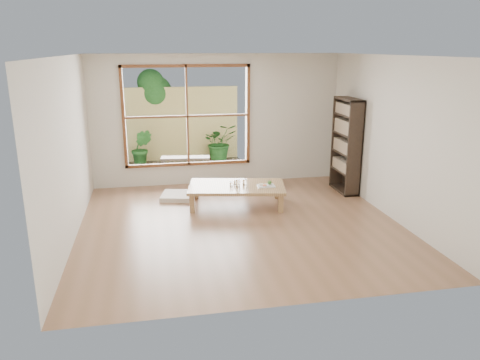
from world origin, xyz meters
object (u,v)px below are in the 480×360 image
object	(u,v)px
bookshelf	(346,146)
garden_bench	(185,160)
low_table	(237,188)
food_tray	(267,185)

from	to	relation	value
bookshelf	garden_bench	distance (m)	3.58
low_table	garden_bench	xyz separation A→B (m)	(-0.72, 2.40, -0.02)
bookshelf	low_table	bearing A→B (deg)	-168.52
low_table	garden_bench	bearing A→B (deg)	117.52
food_tray	garden_bench	bearing A→B (deg)	119.29
bookshelf	food_tray	size ratio (longest dim) A/B	5.76
low_table	food_tray	distance (m)	0.53
low_table	food_tray	size ratio (longest dim) A/B	5.82
food_tray	low_table	bearing A→B (deg)	166.93
bookshelf	garden_bench	world-z (taller)	bookshelf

